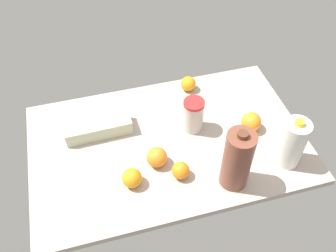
% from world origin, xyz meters
% --- Properties ---
extents(countertop, '(1.20, 0.76, 0.03)m').
position_xyz_m(countertop, '(0.00, 0.00, 0.01)').
color(countertop, '#B1A497').
rests_on(countertop, ground).
extents(tumbler_cup, '(0.09, 0.09, 0.16)m').
position_xyz_m(tumbler_cup, '(0.13, 0.05, 0.11)').
color(tumbler_cup, beige).
rests_on(tumbler_cup, countertop).
extents(milk_jug, '(0.11, 0.11, 0.24)m').
position_xyz_m(milk_jug, '(0.45, -0.23, 0.14)').
color(milk_jug, white).
rests_on(milk_jug, countertop).
extents(egg_carton, '(0.30, 0.11, 0.07)m').
position_xyz_m(egg_carton, '(-0.29, 0.13, 0.06)').
color(egg_carton, beige).
rests_on(egg_carton, countertop).
extents(chocolate_milk_jug, '(0.11, 0.11, 0.29)m').
position_xyz_m(chocolate_milk_jug, '(0.20, -0.27, 0.17)').
color(chocolate_milk_jug, brown).
rests_on(chocolate_milk_jug, countertop).
extents(orange_far_back, '(0.09, 0.09, 0.09)m').
position_xyz_m(orange_far_back, '(0.38, -0.03, 0.07)').
color(orange_far_back, orange).
rests_on(orange_far_back, countertop).
extents(orange_by_jug, '(0.07, 0.07, 0.07)m').
position_xyz_m(orange_by_jug, '(0.19, 0.30, 0.07)').
color(orange_by_jug, orange).
rests_on(orange_by_jug, countertop).
extents(orange_near_front, '(0.08, 0.08, 0.08)m').
position_xyz_m(orange_near_front, '(-0.20, -0.18, 0.07)').
color(orange_near_front, orange).
rests_on(orange_near_front, countertop).
extents(orange_loose, '(0.07, 0.07, 0.07)m').
position_xyz_m(orange_loose, '(0.00, -0.19, 0.07)').
color(orange_loose, orange).
rests_on(orange_loose, countertop).
extents(orange_beside_bowl, '(0.09, 0.09, 0.09)m').
position_xyz_m(orange_beside_bowl, '(-0.08, -0.10, 0.07)').
color(orange_beside_bowl, orange).
rests_on(orange_beside_bowl, countertop).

